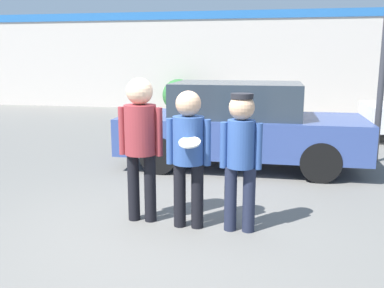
# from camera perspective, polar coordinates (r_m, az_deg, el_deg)

# --- Properties ---
(ground_plane) EXTENTS (56.00, 56.00, 0.00)m
(ground_plane) POSITION_cam_1_polar(r_m,az_deg,el_deg) (5.38, -3.54, -11.13)
(ground_plane) COLOR #66635E
(storefront_building) EXTENTS (24.00, 0.22, 3.79)m
(storefront_building) POSITION_cam_1_polar(r_m,az_deg,el_deg) (16.95, 6.86, 10.99)
(storefront_building) COLOR beige
(storefront_building) RESTS_ON ground
(person_left) EXTENTS (0.57, 0.40, 1.82)m
(person_left) POSITION_cam_1_polar(r_m,az_deg,el_deg) (5.34, -6.87, 1.16)
(person_left) COLOR black
(person_left) RESTS_ON ground
(person_middle_with_frisbee) EXTENTS (0.54, 0.57, 1.68)m
(person_middle_with_frisbee) POSITION_cam_1_polar(r_m,az_deg,el_deg) (5.11, -0.48, -0.42)
(person_middle_with_frisbee) COLOR black
(person_middle_with_frisbee) RESTS_ON ground
(person_right) EXTENTS (0.49, 0.32, 1.66)m
(person_right) POSITION_cam_1_polar(r_m,az_deg,el_deg) (5.03, 6.52, -0.89)
(person_right) COLOR #1E2338
(person_right) RESTS_ON ground
(parked_car_near) EXTENTS (4.50, 1.85, 1.60)m
(parked_car_near) POSITION_cam_1_polar(r_m,az_deg,el_deg) (8.16, 6.41, 2.52)
(parked_car_near) COLOR #334784
(parked_car_near) RESTS_ON ground
(shrub) EXTENTS (1.23, 1.23, 1.23)m
(shrub) POSITION_cam_1_polar(r_m,az_deg,el_deg) (16.57, -1.82, 6.53)
(shrub) COLOR #2D6B33
(shrub) RESTS_ON ground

